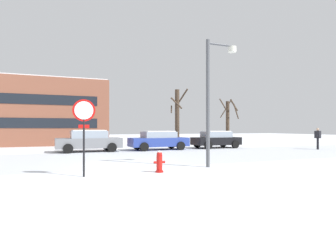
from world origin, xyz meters
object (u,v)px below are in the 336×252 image
at_px(parked_car_gray, 89,141).
at_px(pedestrian_crossing, 318,137).
at_px(parked_car_black, 216,139).
at_px(parked_car_blue, 159,140).
at_px(fire_hydrant, 159,161).
at_px(stop_sign, 84,122).
at_px(street_lamp, 213,90).

relative_size(parked_car_gray, pedestrian_crossing, 2.70).
distance_m(parked_car_black, pedestrian_crossing, 7.81).
bearing_deg(parked_car_blue, pedestrian_crossing, -19.05).
height_order(parked_car_gray, pedestrian_crossing, pedestrian_crossing).
bearing_deg(fire_hydrant, stop_sign, 179.05).
height_order(parked_car_blue, parked_car_black, parked_car_blue).
bearing_deg(pedestrian_crossing, street_lamp, -155.83).
relative_size(stop_sign, parked_car_black, 0.66).
distance_m(street_lamp, parked_car_black, 11.88).
relative_size(street_lamp, parked_car_gray, 1.21).
xyz_separation_m(fire_hydrant, parked_car_blue, (3.57, 10.29, 0.33)).
relative_size(parked_car_black, pedestrian_crossing, 2.41).
bearing_deg(stop_sign, parked_car_black, 42.35).
bearing_deg(stop_sign, parked_car_blue, 58.41).
height_order(street_lamp, parked_car_blue, street_lamp).
relative_size(stop_sign, parked_car_blue, 0.59).
height_order(parked_car_gray, parked_car_black, parked_car_gray).
relative_size(fire_hydrant, parked_car_gray, 0.18).
xyz_separation_m(parked_car_blue, pedestrian_crossing, (11.71, -4.04, 0.23)).
bearing_deg(parked_car_black, pedestrian_crossing, -32.69).
height_order(street_lamp, parked_car_gray, street_lamp).
height_order(street_lamp, pedestrian_crossing, street_lamp).
relative_size(parked_car_blue, parked_car_black, 1.12).
xyz_separation_m(fire_hydrant, parked_car_gray, (-1.56, 10.49, 0.37)).
height_order(stop_sign, parked_car_blue, stop_sign).
xyz_separation_m(parked_car_gray, pedestrian_crossing, (16.84, -4.24, 0.19)).
xyz_separation_m(stop_sign, fire_hydrant, (2.73, -0.05, -1.45)).
xyz_separation_m(parked_car_black, pedestrian_crossing, (6.57, -4.22, 0.24)).
xyz_separation_m(street_lamp, parked_car_gray, (-4.21, 9.91, -2.54)).
relative_size(stop_sign, street_lamp, 0.49).
xyz_separation_m(stop_sign, pedestrian_crossing, (18.01, 6.20, -0.89)).
bearing_deg(street_lamp, parked_car_blue, 84.59).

